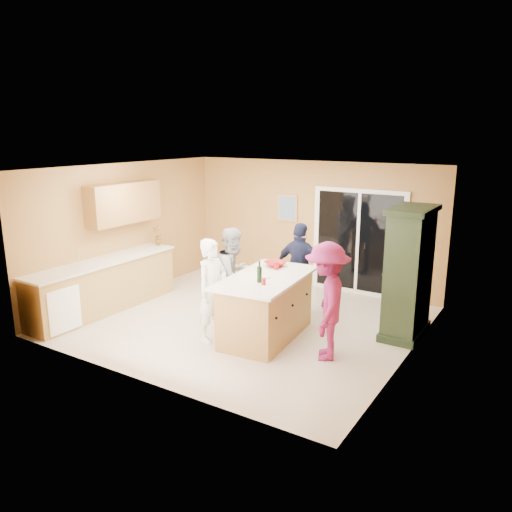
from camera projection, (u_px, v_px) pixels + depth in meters
The scene contains 22 objects.
floor at pixel (246, 321), 8.59m from camera, with size 5.50×5.50×0.00m, color beige.
ceiling at pixel (245, 168), 7.96m from camera, with size 5.50×5.00×0.10m, color silver.
wall_back at pixel (311, 224), 10.34m from camera, with size 5.50×0.10×2.60m, color tan.
wall_front at pixel (136, 286), 6.22m from camera, with size 5.50×0.10×2.60m, color tan.
wall_left at pixel (127, 230), 9.69m from camera, with size 0.10×5.00×2.60m, color tan.
wall_right at pixel (412, 271), 6.87m from camera, with size 0.10×5.00×2.60m, color tan.
left_cabinet_run at pixel (98, 288), 8.87m from camera, with size 0.65×3.05×1.24m.
upper_cabinets at pixel (124, 203), 9.30m from camera, with size 0.35×1.60×0.75m, color #A88441.
sliding_door at pixel (358, 242), 9.83m from camera, with size 1.90×0.07×2.10m.
framed_picture at pixel (287, 208), 10.53m from camera, with size 0.46×0.04×0.56m.
kitchen_island at pixel (266, 309), 7.81m from camera, with size 1.20×1.99×1.00m.
green_hutch at pixel (409, 274), 7.78m from camera, with size 0.59×1.12×2.06m.
woman_white at pixel (213, 291), 7.62m from camera, with size 0.59×0.39×1.61m, color white.
woman_grey at pixel (234, 275), 8.39m from camera, with size 0.79×0.62×1.63m, color #9C9C9E.
woman_navy at pixel (300, 269), 8.79m from camera, with size 0.96×0.40×1.64m, color #1B233B.
woman_magenta at pixel (326, 301), 7.01m from camera, with size 1.10×0.63×1.70m, color #9A2169.
serving_bowl at pixel (275, 264), 8.25m from camera, with size 0.33×0.33×0.08m, color #A61217.
tulip_vase at pixel (157, 236), 10.01m from camera, with size 0.21×0.14×0.39m, color red.
tumbler_near at pixel (264, 282), 7.25m from camera, with size 0.07×0.07×0.09m, color #A61217.
tumbler_far at pixel (276, 266), 8.05m from camera, with size 0.08×0.08×0.12m, color #A61217.
wine_bottle at pixel (259, 274), 7.36m from camera, with size 0.07×0.07×0.32m.
white_plate at pixel (263, 276), 7.64m from camera, with size 0.24×0.24×0.02m, color silver.
Camera 1 is at (4.42, -6.75, 3.17)m, focal length 35.00 mm.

